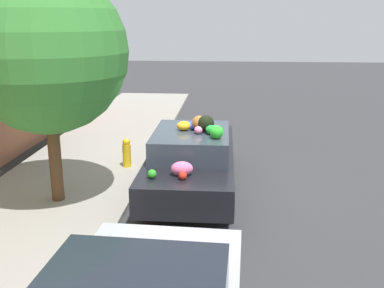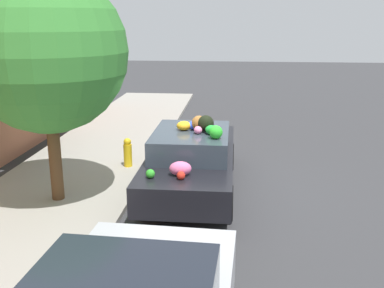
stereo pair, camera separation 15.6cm
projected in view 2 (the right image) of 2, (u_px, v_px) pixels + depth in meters
ground_plane at (190, 189)px, 9.68m from camera, size 60.00×60.00×0.00m
sidewalk_curb at (68, 183)px, 9.92m from camera, size 24.00×3.20×0.11m
street_tree at (46, 52)px, 8.14m from camera, size 2.98×2.98×4.35m
fire_hydrant at (128, 152)px, 10.76m from camera, size 0.20×0.20×0.70m
art_car at (192, 158)px, 9.43m from camera, size 4.59×1.78×1.68m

